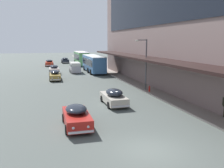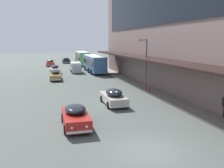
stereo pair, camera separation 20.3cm
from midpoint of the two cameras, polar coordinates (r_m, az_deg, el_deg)
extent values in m
plane|color=#4E5652|center=(14.56, 8.70, -14.79)|extent=(240.00, 240.00, 0.00)
cube|color=teal|center=(48.69, -3.94, 4.73)|extent=(2.53, 11.15, 2.76)
cube|color=black|center=(48.66, -3.94, 5.12)|extent=(2.57, 10.26, 1.22)
cube|color=silver|center=(48.58, -3.96, 6.41)|extent=(2.43, 11.15, 0.12)
cube|color=black|center=(54.11, -5.15, 6.42)|extent=(1.25, 0.06, 0.36)
cylinder|color=black|center=(52.30, -6.10, 3.69)|extent=(0.25, 1.00, 1.00)
cylinder|color=black|center=(52.75, -3.41, 3.78)|extent=(0.25, 1.00, 1.00)
cylinder|color=black|center=(45.21, -4.60, 2.76)|extent=(0.25, 1.00, 1.00)
cylinder|color=black|center=(45.74, -1.52, 2.87)|extent=(0.25, 1.00, 1.00)
cylinder|color=black|center=(47.76, -5.20, 3.13)|extent=(0.25, 1.00, 1.00)
cylinder|color=black|center=(48.27, -2.27, 3.23)|extent=(0.25, 1.00, 1.00)
cube|color=#569C57|center=(63.23, -6.73, 5.93)|extent=(2.42, 10.00, 2.92)
cube|color=black|center=(63.21, -6.74, 6.24)|extent=(2.46, 9.20, 1.28)
cube|color=silver|center=(63.15, -6.76, 7.29)|extent=(2.33, 10.00, 0.12)
cube|color=black|center=(68.14, -7.39, 7.21)|extent=(1.21, 0.06, 0.36)
cylinder|color=black|center=(66.52, -8.18, 4.95)|extent=(0.25, 1.00, 1.00)
cylinder|color=black|center=(66.86, -6.12, 5.02)|extent=(0.25, 1.00, 1.00)
cylinder|color=black|center=(60.10, -7.41, 4.46)|extent=(0.25, 1.00, 1.00)
cylinder|color=black|center=(60.48, -5.13, 4.53)|extent=(0.25, 1.00, 1.00)
cube|color=olive|center=(40.11, -12.63, 1.78)|extent=(1.74, 4.75, 0.74)
ellipsoid|color=#1E232D|center=(40.26, -12.67, 2.72)|extent=(1.49, 2.63, 0.59)
cube|color=silver|center=(37.76, -12.55, 0.96)|extent=(1.53, 0.16, 0.14)
cube|color=silver|center=(42.52, -12.68, 1.93)|extent=(1.53, 0.16, 0.14)
sphere|color=silver|center=(37.76, -11.89, 1.40)|extent=(0.18, 0.18, 0.18)
sphere|color=silver|center=(37.74, -13.23, 1.34)|extent=(0.18, 0.18, 0.18)
cylinder|color=black|center=(38.72, -11.38, 1.14)|extent=(0.16, 0.64, 0.64)
cylinder|color=black|center=(38.70, -13.76, 1.05)|extent=(0.16, 0.64, 0.64)
cylinder|color=black|center=(41.61, -11.55, 1.73)|extent=(0.16, 0.64, 0.64)
cylinder|color=black|center=(41.59, -13.76, 1.64)|extent=(0.16, 0.64, 0.64)
cube|color=#B42713|center=(62.75, -13.80, 4.60)|extent=(1.97, 4.21, 0.81)
ellipsoid|color=#1E232D|center=(62.90, -13.83, 5.20)|extent=(1.68, 2.34, 0.53)
cube|color=silver|center=(60.65, -13.81, 4.18)|extent=(1.74, 0.18, 0.14)
cube|color=silver|center=(64.89, -13.78, 4.53)|extent=(1.74, 0.18, 0.14)
sphere|color=silver|center=(60.65, -13.34, 4.49)|extent=(0.18, 0.18, 0.18)
sphere|color=silver|center=(60.66, -14.29, 4.45)|extent=(0.18, 0.18, 0.18)
cylinder|color=black|center=(61.49, -12.95, 4.24)|extent=(0.16, 0.64, 0.64)
cylinder|color=black|center=(61.51, -14.65, 4.17)|extent=(0.16, 0.64, 0.64)
cylinder|color=black|center=(64.05, -12.97, 4.46)|extent=(0.16, 0.64, 0.64)
cylinder|color=black|center=(64.07, -14.60, 4.39)|extent=(0.16, 0.64, 0.64)
cube|color=beige|center=(47.71, -12.77, 3.09)|extent=(1.82, 4.31, 0.83)
ellipsoid|color=#1E232D|center=(47.85, -12.81, 3.92)|extent=(1.57, 2.38, 0.58)
cube|color=silver|center=(45.57, -12.70, 2.44)|extent=(1.63, 0.16, 0.14)
cube|color=silver|center=(49.91, -12.81, 3.06)|extent=(1.63, 0.16, 0.14)
sphere|color=silver|center=(45.58, -12.13, 2.87)|extent=(0.18, 0.18, 0.18)
sphere|color=silver|center=(45.56, -13.31, 2.82)|extent=(0.18, 0.18, 0.18)
cylinder|color=black|center=(46.46, -11.67, 2.55)|extent=(0.16, 0.64, 0.64)
cylinder|color=black|center=(46.43, -13.78, 2.47)|extent=(0.16, 0.64, 0.64)
cylinder|color=black|center=(49.08, -11.79, 2.93)|extent=(0.16, 0.64, 0.64)
cylinder|color=black|center=(49.05, -13.79, 2.85)|extent=(0.16, 0.64, 0.64)
cube|color=black|center=(70.51, -10.34, 5.27)|extent=(1.83, 4.41, 0.82)
ellipsoid|color=#1E232D|center=(70.25, -10.34, 5.77)|extent=(1.60, 2.43, 0.50)
cube|color=silver|center=(72.77, -10.48, 5.20)|extent=(1.71, 0.13, 0.14)
cube|color=silver|center=(68.30, -10.18, 4.91)|extent=(1.71, 0.13, 0.14)
sphere|color=silver|center=(72.68, -10.88, 5.42)|extent=(0.18, 0.18, 0.18)
sphere|color=silver|center=(72.75, -10.09, 5.45)|extent=(0.18, 0.18, 0.18)
cylinder|color=black|center=(71.83, -11.14, 5.08)|extent=(0.14, 0.64, 0.64)
cylinder|color=black|center=(71.97, -9.71, 5.13)|extent=(0.14, 0.64, 0.64)
cylinder|color=black|center=(69.12, -10.99, 4.90)|extent=(0.14, 0.64, 0.64)
cylinder|color=black|center=(69.26, -9.50, 4.96)|extent=(0.14, 0.64, 0.64)
cube|color=#AF1F19|center=(18.04, -7.99, -7.76)|extent=(1.76, 4.19, 0.79)
ellipsoid|color=#1E232D|center=(18.06, -8.12, -5.64)|extent=(1.53, 2.31, 0.53)
cube|color=silver|center=(16.11, -7.06, -10.84)|extent=(1.63, 0.14, 0.14)
cube|color=silver|center=(20.14, -8.69, -6.63)|extent=(1.63, 0.14, 0.14)
sphere|color=silver|center=(16.10, -5.41, -9.71)|extent=(0.18, 0.18, 0.18)
sphere|color=silver|center=(15.99, -8.80, -9.92)|extent=(0.18, 0.18, 0.18)
cylinder|color=black|center=(17.03, -4.55, -9.82)|extent=(0.15, 0.64, 0.64)
cylinder|color=black|center=(16.84, -10.38, -10.19)|extent=(0.15, 0.64, 0.64)
cylinder|color=black|center=(19.45, -5.90, -7.31)|extent=(0.15, 0.64, 0.64)
cylinder|color=black|center=(19.29, -10.97, -7.60)|extent=(0.15, 0.64, 0.64)
cube|color=beige|center=(23.94, 0.53, -3.36)|extent=(1.74, 4.30, 0.71)
ellipsoid|color=#1E232D|center=(23.60, 0.67, -1.92)|extent=(1.53, 2.37, 0.66)
cube|color=silver|center=(26.06, -0.80, -2.73)|extent=(1.64, 0.12, 0.14)
cube|color=silver|center=(21.95, 2.10, -5.14)|extent=(1.64, 0.12, 0.14)
sphere|color=silver|center=(25.86, -1.80, -2.25)|extent=(0.18, 0.18, 0.18)
sphere|color=silver|center=(26.10, 0.23, -2.14)|extent=(0.18, 0.18, 0.18)
cylinder|color=black|center=(25.05, -2.21, -3.37)|extent=(0.14, 0.64, 0.64)
cylinder|color=black|center=(25.48, 1.58, -3.14)|extent=(0.14, 0.64, 0.64)
cylinder|color=black|center=(22.54, -0.66, -4.87)|extent=(0.14, 0.64, 0.64)
cylinder|color=black|center=(23.02, 3.52, -4.57)|extent=(0.14, 0.64, 0.64)
cube|color=#BBB5BE|center=(48.64, -8.15, 3.50)|extent=(1.82, 4.33, 1.29)
cube|color=silver|center=(48.56, -8.17, 4.42)|extent=(1.79, 4.24, 0.83)
cube|color=black|center=(48.57, -8.17, 4.31)|extent=(1.86, 3.90, 0.41)
ellipsoid|color=#BBB5BE|center=(50.70, -8.41, 3.90)|extent=(1.62, 0.63, 1.11)
cylinder|color=black|center=(49.84, -9.29, 3.11)|extent=(0.17, 0.64, 0.64)
cylinder|color=black|center=(50.02, -7.29, 3.18)|extent=(0.17, 0.64, 0.64)
cylinder|color=black|center=(47.37, -9.02, 2.77)|extent=(0.17, 0.64, 0.64)
cylinder|color=black|center=(47.56, -6.92, 2.85)|extent=(0.17, 0.64, 0.64)
cylinder|color=black|center=(21.42, 24.48, -5.85)|extent=(0.16, 0.16, 0.85)
cylinder|color=black|center=(21.32, 24.22, -3.66)|extent=(0.10, 0.10, 0.63)
cylinder|color=#4C4C51|center=(30.43, 8.01, 4.37)|extent=(0.16, 0.16, 6.09)
cylinder|color=#4C4C51|center=(30.07, 7.08, 9.95)|extent=(1.20, 0.10, 0.10)
ellipsoid|color=silver|center=(29.84, 6.00, 9.82)|extent=(0.44, 0.28, 0.20)
cylinder|color=red|center=(29.63, 8.76, -1.20)|extent=(0.20, 0.20, 0.55)
sphere|color=red|center=(29.57, 8.77, -0.57)|extent=(0.18, 0.18, 0.18)
cylinder|color=red|center=(29.76, 8.64, -1.10)|extent=(0.08, 0.10, 0.08)
cylinder|color=red|center=(29.49, 8.88, -1.21)|extent=(0.08, 0.10, 0.08)
camera|label=1|loc=(0.10, -89.80, 0.04)|focal=40.00mm
camera|label=2|loc=(0.10, 90.20, -0.04)|focal=40.00mm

